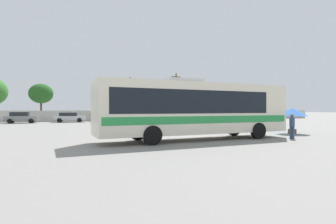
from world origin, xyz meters
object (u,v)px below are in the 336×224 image
at_px(vendor_umbrella_near_gate_blue, 292,112).
at_px(utility_pole_far, 176,96).
at_px(coach_bus_cream_green, 194,108).
at_px(utility_pole_near, 130,98).
at_px(roadside_tree_midleft, 41,94).
at_px(parked_car_leftmost_grey, 21,117).
at_px(roadside_tree_right, 165,91).
at_px(parked_car_third_grey, 108,116).
at_px(parked_car_rightmost_white, 147,116).
at_px(attendant_by_bus_door, 292,125).
at_px(parked_car_second_silver, 70,117).
at_px(roadside_tree_midright, 124,93).

height_order(vendor_umbrella_near_gate_blue, utility_pole_far, utility_pole_far).
bearing_deg(utility_pole_far, coach_bus_cream_green, -109.00).
height_order(utility_pole_near, roadside_tree_midleft, utility_pole_near).
distance_m(parked_car_leftmost_grey, roadside_tree_right, 25.76).
bearing_deg(roadside_tree_right, utility_pole_far, -70.62).
distance_m(parked_car_third_grey, parked_car_rightmost_white, 6.20).
bearing_deg(attendant_by_bus_door, parked_car_leftmost_grey, 125.98).
distance_m(vendor_umbrella_near_gate_blue, parked_car_leftmost_grey, 33.96).
distance_m(parked_car_leftmost_grey, parked_car_second_silver, 6.30).
distance_m(vendor_umbrella_near_gate_blue, utility_pole_near, 31.80).
height_order(coach_bus_cream_green, utility_pole_near, utility_pole_near).
bearing_deg(utility_pole_near, roadside_tree_right, 20.22).
height_order(parked_car_second_silver, roadside_tree_midright, roadside_tree_midright).
bearing_deg(roadside_tree_right, utility_pole_near, -159.78).
xyz_separation_m(vendor_umbrella_near_gate_blue, roadside_tree_midleft, (-21.32, 33.05, 2.88)).
bearing_deg(parked_car_third_grey, roadside_tree_midright, 64.44).
bearing_deg(attendant_by_bus_door, roadside_tree_midleft, 117.33).
height_order(coach_bus_cream_green, vendor_umbrella_near_gate_blue, coach_bus_cream_green).
relative_size(coach_bus_cream_green, roadside_tree_midleft, 2.04).
relative_size(attendant_by_bus_door, utility_pole_far, 0.19).
height_order(attendant_by_bus_door, parked_car_leftmost_grey, attendant_by_bus_door).
xyz_separation_m(coach_bus_cream_green, roadside_tree_midright, (1.64, 34.88, 2.99)).
xyz_separation_m(vendor_umbrella_near_gate_blue, parked_car_third_grey, (-11.23, 25.41, -0.86)).
height_order(parked_car_rightmost_white, roadside_tree_right, roadside_tree_right).
height_order(parked_car_third_grey, roadside_tree_midright, roadside_tree_midright).
xyz_separation_m(parked_car_rightmost_white, roadside_tree_midright, (-2.33, 8.40, 4.22)).
relative_size(utility_pole_near, roadside_tree_midright, 1.08).
bearing_deg(utility_pole_far, parked_car_third_grey, -159.11).
xyz_separation_m(coach_bus_cream_green, parked_car_rightmost_white, (3.98, 26.49, -1.23)).
bearing_deg(parked_car_second_silver, roadside_tree_right, 24.55).
height_order(parked_car_leftmost_grey, roadside_tree_right, roadside_tree_right).
relative_size(attendant_by_bus_door, parked_car_second_silver, 0.35).
distance_m(parked_car_leftmost_grey, utility_pole_near, 17.75).
relative_size(attendant_by_bus_door, vendor_umbrella_near_gate_blue, 0.70).
relative_size(coach_bus_cream_green, roadside_tree_right, 1.62).
xyz_separation_m(coach_bus_cream_green, attendant_by_bus_door, (6.25, -1.44, -1.09)).
distance_m(attendant_by_bus_door, parked_car_rightmost_white, 28.02).
bearing_deg(attendant_by_bus_door, vendor_umbrella_near_gate_blue, 45.92).
relative_size(coach_bus_cream_green, parked_car_rightmost_white, 2.80).
bearing_deg(parked_car_third_grey, roadside_tree_midleft, 142.88).
distance_m(coach_bus_cream_green, parked_car_second_silver, 28.25).
distance_m(parked_car_second_silver, parked_car_rightmost_white, 11.70).
bearing_deg(roadside_tree_midright, attendant_by_bus_door, -82.77).
distance_m(coach_bus_cream_green, roadside_tree_right, 36.66).
relative_size(parked_car_rightmost_white, roadside_tree_right, 0.58).
bearing_deg(parked_car_second_silver, parked_car_third_grey, -3.36).
relative_size(roadside_tree_midleft, roadside_tree_midright, 0.87).
height_order(vendor_umbrella_near_gate_blue, roadside_tree_midleft, roadside_tree_midleft).
relative_size(parked_car_rightmost_white, roadside_tree_midright, 0.63).
bearing_deg(roadside_tree_midright, parked_car_leftmost_grey, -151.49).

